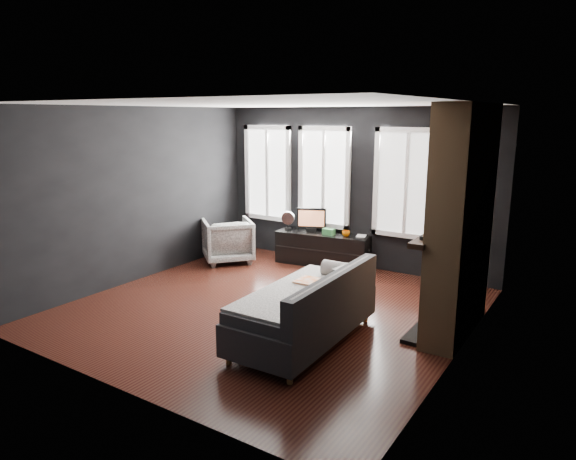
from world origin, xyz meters
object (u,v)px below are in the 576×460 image
Objects in this scene: armchair at (228,238)px; media_console at (323,249)px; monitor at (311,218)px; mantel_vase at (450,217)px; book at (357,230)px; mug at (346,233)px; sofa at (304,305)px.

media_console is (1.53, 0.75, -0.14)m from armchair.
monitor is 2.84× the size of mantel_vase.
armchair is at bearing -158.20° from book.
media_console is 0.56m from mug.
monitor is 0.85m from book.
sofa is 3.04m from book.
sofa is at bearing -84.43° from monitor.
book is at bearing -17.47° from monitor.
sofa reaches higher than book.
mug is 0.60× the size of book.
book is (0.15, 0.11, 0.04)m from mug.
mantel_vase reaches higher than book.
sofa is 2.97m from mug.
mug is at bearing -143.35° from book.
book is at bearing 36.65° from mug.
mug is (0.44, -0.02, 0.35)m from media_console.
media_console is at bearing 113.97° from sofa.
media_console is 7.73× the size of book.
media_console is at bearing -24.95° from monitor.
media_console is 3.13× the size of monitor.
monitor is 2.47× the size of book.
armchair is at bearing -159.48° from mug.
mug is at bearing 106.44° from sofa.
monitor is at bearing 171.34° from media_console.
mantel_vase is (2.03, -1.17, 0.69)m from mug.
book is 1.15× the size of mantel_vase.
armchair is 4.58× the size of mantel_vase.
sofa is at bearing -72.13° from media_console.
book is (2.12, 0.85, 0.25)m from armchair.
mantel_vase reaches higher than mug.
mug is (1.97, 0.74, 0.21)m from armchair.
sofa reaches higher than armchair.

